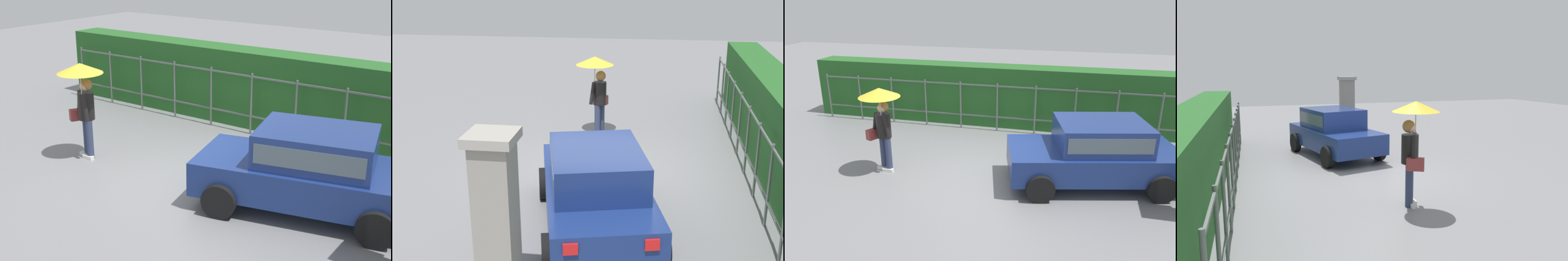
# 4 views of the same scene
# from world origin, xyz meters

# --- Properties ---
(ground_plane) EXTENTS (40.00, 40.00, 0.00)m
(ground_plane) POSITION_xyz_m (0.00, 0.00, 0.00)
(ground_plane) COLOR slate
(car) EXTENTS (3.98, 2.54, 1.48)m
(car) POSITION_xyz_m (2.51, 0.21, 0.80)
(car) COLOR navy
(car) RESTS_ON ground
(pedestrian) EXTENTS (0.94, 0.94, 2.09)m
(pedestrian) POSITION_xyz_m (-2.35, -0.34, 1.53)
(pedestrian) COLOR #2D3856
(pedestrian) RESTS_ON ground
(gate_pillar) EXTENTS (0.60, 0.60, 2.42)m
(gate_pillar) POSITION_xyz_m (4.72, -0.77, 1.24)
(gate_pillar) COLOR gray
(gate_pillar) RESTS_ON ground
(fence_section) EXTENTS (11.66, 0.05, 1.50)m
(fence_section) POSITION_xyz_m (-0.30, 3.08, 0.82)
(fence_section) COLOR #59605B
(fence_section) RESTS_ON ground
(hedge_row) EXTENTS (12.61, 0.90, 1.90)m
(hedge_row) POSITION_xyz_m (-0.30, 3.79, 0.95)
(hedge_row) COLOR #235B23
(hedge_row) RESTS_ON ground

